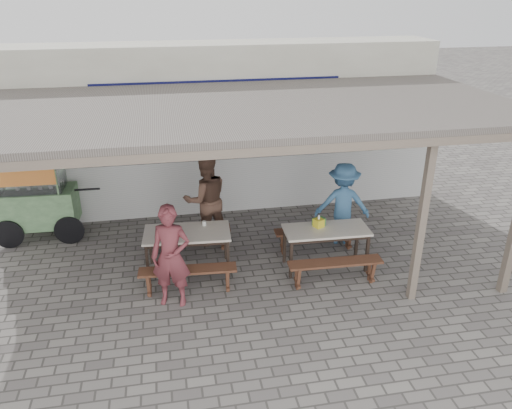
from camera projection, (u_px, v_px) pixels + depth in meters
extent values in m
plane|color=slate|center=(256.00, 282.00, 8.40)|extent=(60.00, 60.00, 0.00)
cube|color=silver|center=(226.00, 126.00, 10.92)|extent=(9.00, 1.20, 3.50)
cube|color=silver|center=(231.00, 185.00, 10.83)|extent=(9.00, 0.10, 1.20)
cube|color=#0F0F47|center=(220.00, 120.00, 10.22)|extent=(5.00, 0.03, 1.60)
cube|color=#635C54|center=(245.00, 107.00, 8.18)|extent=(9.00, 4.20, 0.12)
cube|color=#6E6153|center=(271.00, 150.00, 6.38)|extent=(9.00, 0.12, 0.12)
cube|color=#6E6153|center=(422.00, 222.00, 7.44)|extent=(0.11, 0.11, 2.70)
cube|color=beige|center=(187.00, 233.00, 8.46)|extent=(1.50, 0.85, 0.04)
cube|color=black|center=(187.00, 236.00, 8.48)|extent=(1.40, 0.75, 0.06)
cube|color=black|center=(148.00, 264.00, 8.25)|extent=(0.05, 0.05, 0.71)
cube|color=black|center=(228.00, 259.00, 8.40)|extent=(0.05, 0.05, 0.71)
cube|color=black|center=(150.00, 246.00, 8.83)|extent=(0.05, 0.05, 0.71)
cube|color=black|center=(226.00, 241.00, 8.97)|extent=(0.05, 0.05, 0.71)
cube|color=brown|center=(188.00, 270.00, 7.94)|extent=(1.57, 0.38, 0.04)
cube|color=brown|center=(149.00, 284.00, 7.96)|extent=(0.07, 0.28, 0.41)
cube|color=brown|center=(227.00, 279.00, 8.10)|extent=(0.07, 0.28, 0.41)
cube|color=brown|center=(188.00, 230.00, 9.22)|extent=(1.57, 0.38, 0.04)
cube|color=brown|center=(155.00, 242.00, 9.25)|extent=(0.07, 0.28, 0.41)
cube|color=brown|center=(222.00, 239.00, 9.38)|extent=(0.07, 0.28, 0.41)
cube|color=beige|center=(326.00, 230.00, 8.56)|extent=(1.48, 0.69, 0.04)
cube|color=black|center=(326.00, 233.00, 8.59)|extent=(1.38, 0.59, 0.06)
cube|color=black|center=(291.00, 260.00, 8.38)|extent=(0.05, 0.05, 0.71)
cube|color=black|center=(367.00, 253.00, 8.57)|extent=(0.05, 0.05, 0.71)
cube|color=black|center=(285.00, 245.00, 8.86)|extent=(0.05, 0.05, 0.71)
cube|color=black|center=(357.00, 239.00, 9.04)|extent=(0.05, 0.05, 0.71)
cube|color=brown|center=(335.00, 262.00, 8.15)|extent=(1.57, 0.33, 0.04)
cube|color=brown|center=(297.00, 277.00, 8.15)|extent=(0.06, 0.28, 0.41)
cube|color=brown|center=(371.00, 271.00, 8.33)|extent=(0.06, 0.28, 0.41)
cube|color=brown|center=(317.00, 230.00, 9.22)|extent=(1.57, 0.33, 0.04)
cube|color=brown|center=(283.00, 243.00, 9.22)|extent=(0.06, 0.28, 0.41)
cube|color=brown|center=(348.00, 238.00, 9.40)|extent=(0.06, 0.28, 0.41)
cube|color=#79AA71|center=(40.00, 206.00, 9.65)|extent=(1.38, 0.75, 0.70)
cube|color=#79AA71|center=(44.00, 224.00, 9.80)|extent=(1.33, 0.70, 0.05)
cylinder|color=black|center=(8.00, 234.00, 9.38)|extent=(0.56, 0.07, 0.56)
cylinder|color=black|center=(69.00, 230.00, 9.53)|extent=(0.56, 0.07, 0.56)
cube|color=silver|center=(32.00, 176.00, 9.39)|extent=(1.12, 0.64, 0.55)
cube|color=#79AA71|center=(29.00, 162.00, 9.27)|extent=(1.16, 0.68, 0.04)
cube|color=red|center=(26.00, 178.00, 9.06)|extent=(1.00, 0.05, 0.32)
cylinder|color=black|center=(81.00, 190.00, 9.64)|extent=(0.70, 0.06, 0.04)
imported|color=brown|center=(171.00, 256.00, 7.53)|extent=(0.69, 0.54, 1.66)
imported|color=brown|center=(206.00, 200.00, 9.35)|extent=(0.97, 0.81, 1.78)
imported|color=teal|center=(343.00, 204.00, 9.41)|extent=(1.14, 0.82, 1.60)
cube|color=gold|center=(319.00, 223.00, 8.60)|extent=(0.20, 0.20, 0.15)
cube|color=#347536|center=(319.00, 222.00, 8.65)|extent=(0.23, 0.19, 0.13)
cylinder|color=silver|center=(204.00, 223.00, 8.66)|extent=(0.07, 0.07, 0.08)
imported|color=white|center=(174.00, 230.00, 8.46)|extent=(0.22, 0.22, 0.05)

